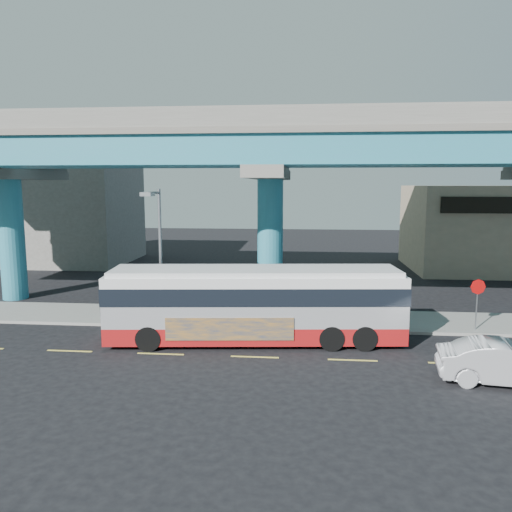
# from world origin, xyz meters

# --- Properties ---
(ground) EXTENTS (120.00, 120.00, 0.00)m
(ground) POSITION_xyz_m (0.00, 0.00, 0.00)
(ground) COLOR black
(ground) RESTS_ON ground
(sidewalk) EXTENTS (70.00, 4.00, 0.15)m
(sidewalk) POSITION_xyz_m (0.00, 5.50, 0.07)
(sidewalk) COLOR gray
(sidewalk) RESTS_ON ground
(lane_markings) EXTENTS (58.00, 0.12, 0.01)m
(lane_markings) POSITION_xyz_m (-0.00, -0.30, 0.01)
(lane_markings) COLOR #D8C64C
(lane_markings) RESTS_ON ground
(viaduct) EXTENTS (52.00, 12.40, 11.70)m
(viaduct) POSITION_xyz_m (-0.00, 9.11, 9.14)
(viaduct) COLOR teal
(viaduct) RESTS_ON ground
(building_beige) EXTENTS (14.00, 10.23, 7.00)m
(building_beige) POSITION_xyz_m (18.00, 22.98, 3.51)
(building_beige) COLOR tan
(building_beige) RESTS_ON ground
(building_concrete) EXTENTS (12.00, 10.00, 9.00)m
(building_concrete) POSITION_xyz_m (-20.00, 24.00, 4.50)
(building_concrete) COLOR gray
(building_concrete) RESTS_ON ground
(transit_bus) EXTENTS (13.39, 4.12, 3.39)m
(transit_bus) POSITION_xyz_m (-0.17, 1.75, 1.86)
(transit_bus) COLOR #A21314
(transit_bus) RESTS_ON ground
(sedan) EXTENTS (2.86, 5.12, 1.55)m
(sedan) POSITION_xyz_m (9.21, -2.26, 0.77)
(sedan) COLOR #B4B3B8
(sedan) RESTS_ON ground
(street_lamp) EXTENTS (0.50, 2.25, 6.73)m
(street_lamp) POSITION_xyz_m (-5.15, 3.47, 4.59)
(street_lamp) COLOR gray
(street_lamp) RESTS_ON sidewalk
(stop_sign) EXTENTS (0.74, 0.15, 2.47)m
(stop_sign) POSITION_xyz_m (10.28, 4.18, 1.93)
(stop_sign) COLOR gray
(stop_sign) RESTS_ON sidewalk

